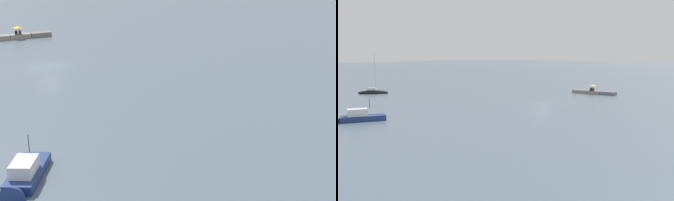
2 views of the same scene
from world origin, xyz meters
The scene contains 6 objects.
ground_plane centered at (0.00, 0.00, 0.00)m, with size 500.00×500.00×0.00m, color slate.
seawall_pier centered at (0.00, -18.65, 0.35)m, with size 9.40×1.41×0.69m.
person_seated_maroon_left centered at (0.05, -18.45, 0.95)m, with size 0.45×0.64×0.73m.
person_seated_dark_right centered at (0.61, -18.55, 0.95)m, with size 0.45×0.64×0.73m.
umbrella_open_yellow centered at (0.32, -18.63, 1.82)m, with size 1.44×1.44×1.31m.
motorboat_navy_mid centered at (8.57, 29.26, 0.38)m, with size 4.58×6.52×3.55m.
Camera 1 is at (13.02, 60.69, 16.40)m, focal length 54.03 mm.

